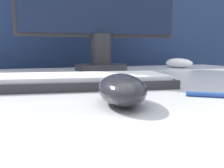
{
  "coord_description": "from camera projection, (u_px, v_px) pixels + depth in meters",
  "views": [
    {
      "loc": [
        -0.11,
        -0.51,
        0.81
      ],
      "look_at": [
        0.02,
        -0.15,
        0.76
      ],
      "focal_mm": 42.0,
      "sensor_mm": 36.0,
      "label": 1
    }
  ],
  "objects": [
    {
      "name": "partition_panel",
      "position": [
        46.0,
        110.0,
        1.16
      ],
      "size": [
        5.0,
        0.03,
        1.09
      ],
      "color": "navy",
      "rests_on": "ground_plane"
    },
    {
      "name": "computer_mouse_far",
      "position": [
        179.0,
        63.0,
        1.02
      ],
      "size": [
        0.1,
        0.13,
        0.04
      ],
      "rotation": [
        0.0,
        0.0,
        0.41
      ],
      "color": "white",
      "rests_on": "desk"
    },
    {
      "name": "keyboard",
      "position": [
        70.0,
        81.0,
        0.51
      ],
      "size": [
        0.41,
        0.2,
        0.02
      ],
      "rotation": [
        0.0,
        0.0,
        -0.15
      ],
      "color": "#28282D",
      "rests_on": "desk"
    },
    {
      "name": "computer_mouse_near",
      "position": [
        122.0,
        89.0,
        0.35
      ],
      "size": [
        0.09,
        0.14,
        0.04
      ],
      "rotation": [
        0.0,
        0.0,
        -0.24
      ],
      "color": "#232328",
      "rests_on": "desk"
    }
  ]
}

